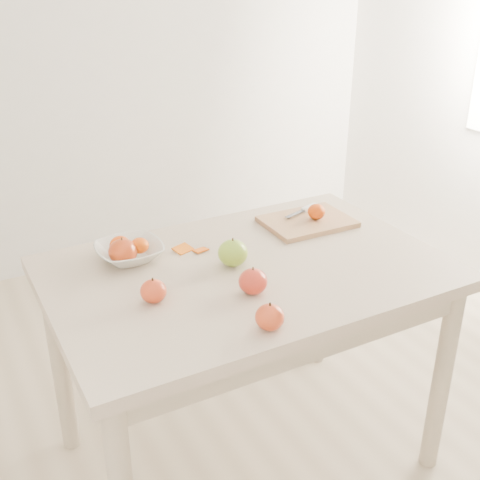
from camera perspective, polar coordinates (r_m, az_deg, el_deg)
name	(u,v)px	position (r m, az deg, el deg)	size (l,w,h in m)	color
ground	(247,452)	(2.29, 0.63, -19.45)	(3.50, 3.50, 0.00)	#C6B293
table	(248,295)	(1.89, 0.72, -5.22)	(1.20, 0.80, 0.75)	beige
cutting_board	(307,222)	(2.14, 6.39, 1.74)	(0.30, 0.22, 0.02)	#AA8255
board_tangerine	(316,212)	(2.14, 7.25, 2.69)	(0.06, 0.06, 0.05)	#CD3F07
fruit_bowl	(129,252)	(1.90, -10.44, -1.13)	(0.21, 0.21, 0.05)	white
bowl_tangerine_near	(120,245)	(1.90, -11.31, -0.47)	(0.06, 0.06, 0.06)	#D84207
bowl_tangerine_far	(140,245)	(1.89, -9.48, -0.51)	(0.06, 0.06, 0.05)	#DE4F07
orange_peel_a	(183,250)	(1.95, -5.44, -0.96)	(0.06, 0.04, 0.00)	orange
orange_peel_b	(201,251)	(1.94, -3.75, -1.02)	(0.04, 0.04, 0.00)	#DE5C0F
paring_knife	(307,208)	(2.21, 6.39, 2.99)	(0.17, 0.07, 0.01)	white
apple_green	(233,253)	(1.83, -0.69, -1.23)	(0.09, 0.09, 0.08)	#5E9817
apple_red_c	(270,317)	(1.53, 2.83, -7.32)	(0.08, 0.08, 0.07)	maroon
apple_red_e	(253,281)	(1.68, 1.24, -3.95)	(0.08, 0.08, 0.07)	maroon
apple_red_d	(153,291)	(1.66, -8.21, -4.82)	(0.07, 0.07, 0.07)	#A4140E
apple_red_a	(123,252)	(1.88, -11.04, -1.09)	(0.09, 0.09, 0.08)	maroon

